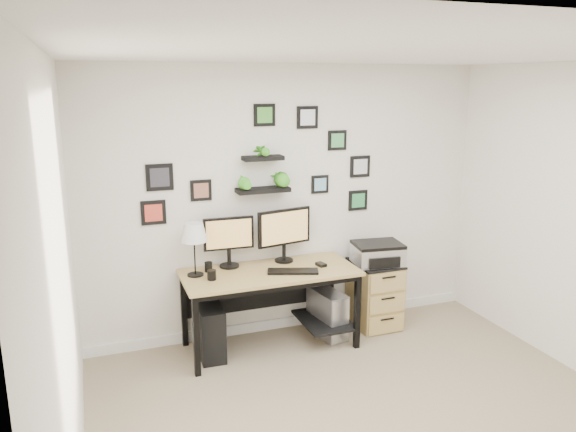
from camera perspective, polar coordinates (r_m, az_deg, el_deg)
name	(u,v)px	position (r m, az deg, el deg)	size (l,w,h in m)	color
room	(290,321)	(5.82, 0.22, -10.65)	(4.00, 4.00, 4.00)	tan
desk	(272,282)	(5.24, -1.60, -6.71)	(1.60, 0.70, 0.75)	tan
monitor_left	(229,238)	(5.20, -6.04, -2.26)	(0.47, 0.19, 0.48)	black
monitor_right	(284,231)	(5.32, -0.38, -1.51)	(0.55, 0.21, 0.52)	black
keyboard	(293,271)	(5.10, 0.50, -5.65)	(0.46, 0.15, 0.02)	black
mouse	(321,265)	(5.28, 3.38, -4.94)	(0.07, 0.10, 0.03)	black
table_lamp	(194,234)	(4.99, -9.55, -1.78)	(0.24, 0.24, 0.48)	black
mug	(212,275)	(4.96, -7.76, -5.96)	(0.08, 0.08, 0.09)	black
pen_cup	(208,267)	(5.17, -8.08, -5.14)	(0.07, 0.07, 0.09)	black
pc_tower_black	(210,330)	(5.24, -7.95, -11.40)	(0.21, 0.48, 0.48)	black
pc_tower_grey	(327,313)	(5.57, 4.02, -9.83)	(0.27, 0.49, 0.46)	gray
file_cabinet	(375,294)	(5.81, 8.80, -7.82)	(0.43, 0.53, 0.67)	tan
printer	(378,253)	(5.63, 9.10, -3.77)	(0.51, 0.43, 0.21)	silver
wall_decor	(266,169)	(5.23, -2.26, 4.78)	(2.26, 0.18, 1.08)	black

